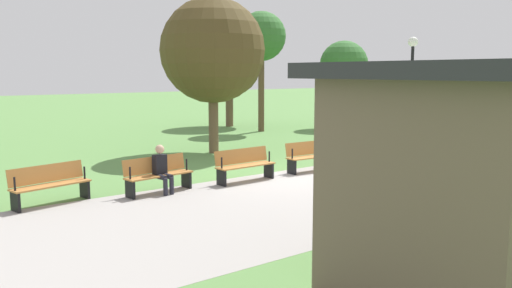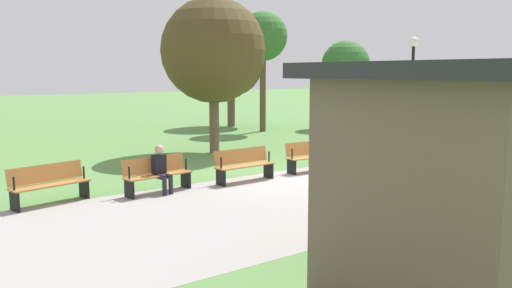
{
  "view_description": "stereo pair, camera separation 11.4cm",
  "coord_description": "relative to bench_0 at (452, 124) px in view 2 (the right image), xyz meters",
  "views": [
    {
      "loc": [
        9.38,
        11.25,
        2.97
      ],
      "look_at": [
        -0.0,
        -1.23,
        0.8
      ],
      "focal_mm": 36.49,
      "sensor_mm": 36.0,
      "label": 1
    },
    {
      "loc": [
        9.28,
        11.32,
        2.97
      ],
      "look_at": [
        -0.0,
        -1.23,
        0.8
      ],
      "focal_mm": 36.49,
      "sensor_mm": 36.0,
      "label": 2
    }
  ],
  "objects": [
    {
      "name": "tree_3",
      "position": [
        12.45,
        -1.75,
        3.26
      ],
      "size": [
        3.81,
        3.81,
        5.65
      ],
      "color": "brown",
      "rests_on": "ground"
    },
    {
      "name": "person_seated",
      "position": [
        16.96,
        3.0,
        0.16
      ],
      "size": [
        0.37,
        0.55,
        1.2
      ],
      "rotation": [
        0.0,
        0.0,
        0.13
      ],
      "color": "black",
      "rests_on": "ground"
    },
    {
      "name": "bench_5",
      "position": [
        12.02,
        3.07,
        0.0
      ],
      "size": [
        1.78,
        0.55,
        0.89
      ],
      "rotation": [
        0.0,
        0.0,
        -0.04
      ],
      "color": "#B27538",
      "rests_on": "ground"
    },
    {
      "name": "bench_0",
      "position": [
        0.0,
        0.0,
        0.0
      ],
      "size": [
        1.79,
        1.21,
        0.89
      ],
      "rotation": [
        0.0,
        0.0,
        -0.46
      ],
      "color": "#B27538",
      "rests_on": "ground"
    },
    {
      "name": "bench_7",
      "position": [
        17.01,
        2.86,
        0.0
      ],
      "size": [
        1.81,
        0.69,
        0.89
      ],
      "rotation": [
        0.0,
        0.0,
        0.13
      ],
      "color": "#B27538",
      "rests_on": "ground"
    },
    {
      "name": "kiosk",
      "position": [
        16.27,
        10.72,
        1.1
      ],
      "size": [
        3.9,
        3.21,
        3.08
      ],
      "rotation": [
        0.0,
        0.0,
        0.02
      ],
      "color": "brown",
      "rests_on": "ground"
    },
    {
      "name": "bench_3",
      "position": [
        7.06,
        2.45,
        0.0
      ],
      "size": [
        1.82,
        0.83,
        0.89
      ],
      "rotation": [
        0.0,
        0.0,
        -0.21
      ],
      "color": "#B27538",
      "rests_on": "ground"
    },
    {
      "name": "tree_4",
      "position": [
        6.69,
        -9.24,
        2.89
      ],
      "size": [
        3.47,
        3.47,
        5.12
      ],
      "color": "brown",
      "rests_on": "ground"
    },
    {
      "name": "lamp_post",
      "position": [
        8.31,
        3.8,
        2.37
      ],
      "size": [
        0.32,
        0.32,
        4.1
      ],
      "color": "black",
      "rests_on": "ground"
    },
    {
      "name": "bench_8",
      "position": [
        19.47,
        2.45,
        0.0
      ],
      "size": [
        1.82,
        0.83,
        0.89
      ],
      "rotation": [
        0.0,
        0.0,
        0.21
      ],
      "color": "#B27538",
      "rests_on": "ground"
    },
    {
      "name": "ground_plane",
      "position": [
        13.27,
        3.17,
        -0.47
      ],
      "size": [
        120.0,
        120.0,
        0.0
      ],
      "primitive_type": "plane",
      "color": "#5B8C47"
    },
    {
      "name": "bench_2",
      "position": [
        4.64,
        1.83,
        0.0
      ],
      "size": [
        1.82,
        0.96,
        0.89
      ],
      "rotation": [
        0.0,
        0.0,
        -0.29
      ],
      "color": "#B27538",
      "rests_on": "ground"
    },
    {
      "name": "tree_0",
      "position": [
        2.19,
        -5.05,
        2.83
      ],
      "size": [
        2.56,
        2.56,
        4.62
      ],
      "color": "brown",
      "rests_on": "ground"
    },
    {
      "name": "path_paving",
      "position": [
        13.27,
        5.41,
        -0.47
      ],
      "size": [
        41.93,
        5.75,
        0.01
      ],
      "primitive_type": "cube",
      "color": "#A39E99",
      "rests_on": "ground"
    },
    {
      "name": "bench_1",
      "position": [
        2.28,
        1.01,
        0.0
      ],
      "size": [
        1.81,
        1.09,
        0.89
      ],
      "rotation": [
        0.0,
        0.0,
        -0.38
      ],
      "color": "#B27538",
      "rests_on": "ground"
    },
    {
      "name": "tree_1",
      "position": [
        6.79,
        -6.24,
        4.17
      ],
      "size": [
        2.43,
        2.43,
        5.93
      ],
      "color": "brown",
      "rests_on": "ground"
    },
    {
      "name": "bench_6",
      "position": [
        14.52,
        3.07,
        0.0
      ],
      "size": [
        1.78,
        0.55,
        0.89
      ],
      "rotation": [
        0.0,
        0.0,
        0.04
      ],
      "color": "#B27538",
      "rests_on": "ground"
    },
    {
      "name": "bench_4",
      "position": [
        9.53,
        2.86,
        0.0
      ],
      "size": [
        1.81,
        0.69,
        0.89
      ],
      "rotation": [
        0.0,
        0.0,
        -0.13
      ],
      "color": "#B27538",
      "rests_on": "ground"
    }
  ]
}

